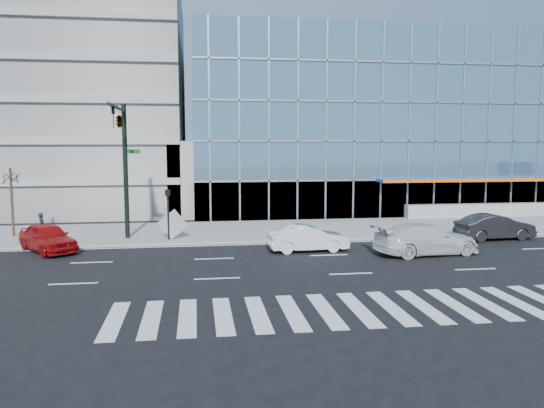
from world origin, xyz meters
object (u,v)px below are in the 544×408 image
Objects in this scene: dark_sedan at (495,227)px; red_sedan at (48,238)px; white_suv at (426,239)px; white_sedan at (308,238)px; street_tree_near at (11,177)px; traffic_signal at (121,137)px; pedestrian at (42,226)px; ped_signal_post at (168,206)px; tilted_panel at (173,224)px.

dark_sedan is 25.95m from red_sedan.
white_suv is 1.30× the size of white_sedan.
street_tree_near is 29.62m from dark_sedan.
traffic_signal reaches higher than white_suv.
red_sedan is 2.80× the size of pedestrian.
traffic_signal is 22.82m from dark_sedan.
street_tree_near reaches higher than ped_signal_post.
white_suv is 3.48× the size of pedestrian.
pedestrian is (-1.06, 2.87, 0.19)m from red_sedan.
ped_signal_post is (2.50, 0.37, -4.02)m from traffic_signal.
white_suv is (13.62, -5.44, -1.33)m from ped_signal_post.
traffic_signal is at bearing -171.48° from ped_signal_post.
pedestrian is (-7.39, 0.98, -1.18)m from ped_signal_post.
red_sedan is at bearing 73.00° from white_suv.
street_tree_near reaches higher than pedestrian.
traffic_signal is at bearing -168.71° from tilted_panel.
pedestrian reaches higher than red_sedan.
white_suv is at bearing -19.95° from tilted_panel.
tilted_panel is at bearing 60.72° from white_suv.
white_suv is at bearing -17.46° from traffic_signal.
traffic_signal is at bearing -14.30° from red_sedan.
street_tree_near is 6.24m from red_sedan.
tilted_panel is (6.60, 1.95, 0.29)m from red_sedan.
traffic_signal reaches higher than ped_signal_post.
white_suv is 20.27m from red_sedan.
tilted_panel is (-19.36, 2.00, 0.29)m from dark_sedan.
ped_signal_post is at bearing 8.52° from traffic_signal.
street_tree_near is 2.62× the size of pedestrian.
traffic_signal is 7.96m from street_tree_near.
red_sedan is (3.17, -4.45, -3.01)m from street_tree_near.
dark_sedan is at bearing -84.22° from white_sedan.
red_sedan is at bearing 85.42° from dark_sedan.
red_sedan reaches higher than white_sedan.
ped_signal_post is at bearing -117.71° from pedestrian.
traffic_signal is 6.15× the size of tilted_panel.
white_suv reaches higher than white_sedan.
white_sedan is 2.68× the size of pedestrian.
dark_sedan is at bearing -4.06° from traffic_signal.
white_sedan is at bearing -26.21° from ped_signal_post.
white_suv is at bearing -108.53° from white_sedan.
dark_sedan is (19.62, -1.94, -1.36)m from ped_signal_post.
traffic_signal reaches higher than street_tree_near.
ped_signal_post is 1.86× the size of pedestrian.
ped_signal_post reaches higher than white_suv.
pedestrian is (-27.01, 2.92, 0.18)m from dark_sedan.
pedestrian is (-21.01, 6.42, 0.14)m from white_suv.
tilted_panel is (-13.36, 5.50, 0.25)m from white_suv.
white_sedan is (10.12, -3.38, -5.45)m from traffic_signal.
traffic_signal reaches higher than white_sedan.
street_tree_near reaches higher than white_sedan.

